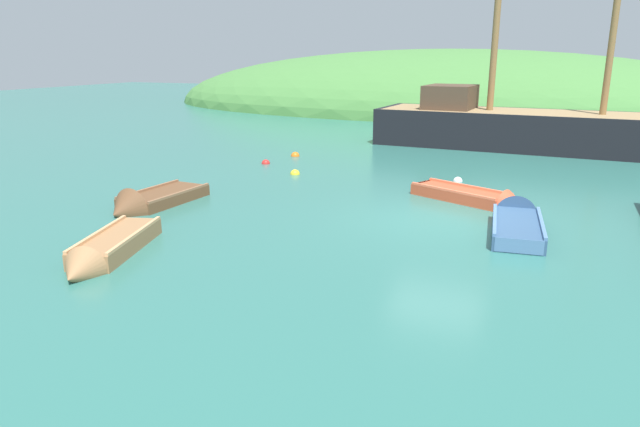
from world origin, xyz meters
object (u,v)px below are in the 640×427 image
at_px(sailing_ship, 533,135).
at_px(rowboat_portside, 476,200).
at_px(buoy_yellow, 295,174).
at_px(rowboat_outer_left, 107,252).
at_px(buoy_white, 458,181).
at_px(buoy_red, 266,164).
at_px(rowboat_near_dock, 150,204).
at_px(rowboat_outer_right, 516,224).
at_px(buoy_orange, 295,156).

relative_size(sailing_ship, rowboat_portside, 4.62).
bearing_deg(sailing_ship, buoy_yellow, -125.75).
xyz_separation_m(rowboat_outer_left, buoy_white, (5.67, 10.60, -0.13)).
relative_size(buoy_red, buoy_white, 1.06).
bearing_deg(rowboat_portside, buoy_red, -175.94).
height_order(buoy_red, buoy_white, buoy_red).
distance_m(rowboat_portside, buoy_yellow, 6.91).
bearing_deg(buoy_white, rowboat_outer_left, -118.13).
distance_m(rowboat_outer_left, buoy_white, 12.02).
relative_size(rowboat_outer_left, buoy_yellow, 10.06).
height_order(rowboat_near_dock, buoy_red, rowboat_near_dock).
bearing_deg(buoy_white, rowboat_outer_right, -65.97).
height_order(rowboat_outer_left, buoy_red, rowboat_outer_left).
bearing_deg(buoy_yellow, buoy_orange, 114.57).
relative_size(rowboat_near_dock, buoy_yellow, 9.67).
distance_m(rowboat_outer_left, buoy_orange, 13.18).
relative_size(rowboat_outer_left, rowboat_portside, 0.95).
bearing_deg(rowboat_outer_right, buoy_white, 18.54).
bearing_deg(rowboat_near_dock, buoy_orange, -177.74).
bearing_deg(rowboat_outer_right, buoy_orange, 46.11).
relative_size(rowboat_portside, rowboat_outer_right, 1.05).
xyz_separation_m(buoy_red, buoy_white, (7.62, -0.45, 0.00)).
xyz_separation_m(sailing_ship, rowboat_near_dock, (-9.54, -15.23, -0.53)).
bearing_deg(buoy_red, rowboat_portside, -20.80).
xyz_separation_m(sailing_ship, rowboat_portside, (-0.98, -11.27, -0.52)).
height_order(rowboat_outer_left, rowboat_portside, rowboat_outer_left).
xyz_separation_m(sailing_ship, buoy_orange, (-9.24, -5.96, -0.63)).
bearing_deg(rowboat_outer_right, buoy_red, 55.36).
distance_m(rowboat_portside, buoy_white, 3.00).
distance_m(rowboat_near_dock, buoy_yellow, 6.08).
height_order(rowboat_outer_right, buoy_yellow, rowboat_outer_right).
bearing_deg(buoy_white, buoy_red, 176.64).
height_order(rowboat_outer_left, buoy_white, rowboat_outer_left).
relative_size(rowboat_outer_left, rowboat_outer_right, 1.00).
height_order(rowboat_near_dock, buoy_white, rowboat_near_dock).
bearing_deg(buoy_orange, buoy_yellow, -65.43).
bearing_deg(buoy_orange, buoy_white, -18.90).
bearing_deg(rowboat_outer_left, sailing_ship, 142.39).
bearing_deg(sailing_ship, buoy_white, -99.90).
distance_m(sailing_ship, buoy_yellow, 12.17).
height_order(sailing_ship, buoy_yellow, sailing_ship).
height_order(sailing_ship, buoy_red, sailing_ship).
bearing_deg(rowboat_outer_right, sailing_ship, -4.28).
relative_size(rowboat_outer_left, buoy_white, 11.14).
bearing_deg(sailing_ship, rowboat_outer_right, -85.55).
height_order(rowboat_outer_right, buoy_red, rowboat_outer_right).
bearing_deg(rowboat_near_dock, rowboat_outer_right, 104.04).
distance_m(rowboat_outer_left, rowboat_portside, 10.24).
bearing_deg(rowboat_portside, rowboat_near_dock, -130.34).
distance_m(rowboat_outer_right, buoy_orange, 12.15).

